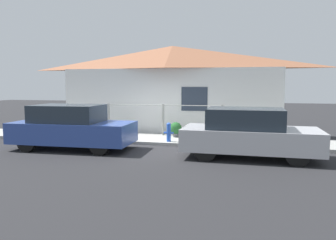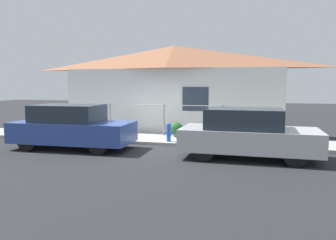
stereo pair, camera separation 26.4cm
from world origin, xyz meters
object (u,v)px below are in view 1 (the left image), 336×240
at_px(fire_hydrant, 169,132).
at_px(potted_plant_by_fence, 118,127).
at_px(car_right, 249,133).
at_px(car_left, 72,127).
at_px(potted_plant_corner, 256,133).
at_px(potted_plant_near_hydrant, 176,129).

height_order(fire_hydrant, potted_plant_by_fence, fire_hydrant).
bearing_deg(car_right, car_left, -179.12).
distance_m(fire_hydrant, potted_plant_corner, 3.36).
height_order(car_right, potted_plant_by_fence, car_right).
relative_size(car_left, potted_plant_by_fence, 7.85).
xyz_separation_m(car_left, potted_plant_by_fence, (0.51, 2.94, -0.34)).
distance_m(car_left, potted_plant_by_fence, 3.00).
height_order(fire_hydrant, potted_plant_corner, fire_hydrant).
distance_m(car_left, potted_plant_near_hydrant, 4.08).
relative_size(car_left, potted_plant_near_hydrant, 6.97).
relative_size(car_right, fire_hydrant, 5.72).
xyz_separation_m(potted_plant_near_hydrant, potted_plant_by_fence, (-2.52, 0.22, -0.04)).
xyz_separation_m(potted_plant_near_hydrant, potted_plant_corner, (3.11, 0.07, -0.09)).
xyz_separation_m(fire_hydrant, potted_plant_corner, (3.13, 1.19, -0.13)).
xyz_separation_m(car_left, fire_hydrant, (3.00, 1.59, -0.27)).
distance_m(potted_plant_near_hydrant, potted_plant_corner, 3.11).
bearing_deg(potted_plant_corner, potted_plant_by_fence, 178.41).
bearing_deg(fire_hydrant, car_right, -29.44).
distance_m(car_right, fire_hydrant, 3.24).
bearing_deg(car_left, potted_plant_near_hydrant, 40.37).
distance_m(car_right, potted_plant_near_hydrant, 3.90).
bearing_deg(potted_plant_corner, car_left, -155.62).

